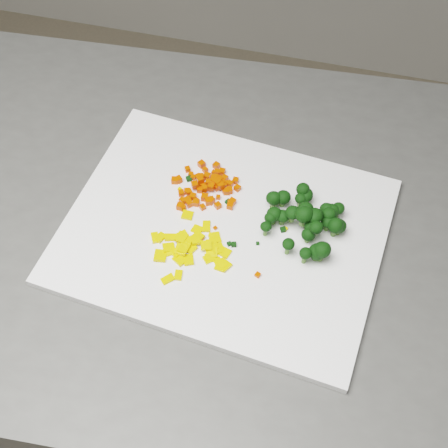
% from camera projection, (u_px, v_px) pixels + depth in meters
% --- Properties ---
extents(counter_block, '(0.98, 0.72, 0.90)m').
position_uv_depth(counter_block, '(229.00, 353.00, 1.22)').
color(counter_block, '#484845').
rests_on(counter_block, ground).
extents(cutting_board, '(0.45, 0.37, 0.01)m').
position_uv_depth(cutting_board, '(224.00, 231.00, 0.84)').
color(cutting_board, white).
rests_on(cutting_board, counter_block).
extents(carrot_pile, '(0.09, 0.09, 0.03)m').
position_uv_depth(carrot_pile, '(205.00, 185.00, 0.86)').
color(carrot_pile, red).
rests_on(carrot_pile, cutting_board).
extents(pepper_pile, '(0.11, 0.11, 0.01)m').
position_uv_depth(pepper_pile, '(188.00, 246.00, 0.81)').
color(pepper_pile, yellow).
rests_on(pepper_pile, cutting_board).
extents(broccoli_pile, '(0.11, 0.11, 0.05)m').
position_uv_depth(broccoli_pile, '(303.00, 219.00, 0.81)').
color(broccoli_pile, black).
rests_on(broccoli_pile, cutting_board).
extents(carrot_cube_0, '(0.01, 0.01, 0.01)m').
position_uv_depth(carrot_cube_0, '(201.00, 177.00, 0.87)').
color(carrot_cube_0, red).
rests_on(carrot_cube_0, carrot_pile).
extents(carrot_cube_1, '(0.01, 0.01, 0.01)m').
position_uv_depth(carrot_cube_1, '(211.00, 201.00, 0.85)').
color(carrot_cube_1, red).
rests_on(carrot_cube_1, carrot_pile).
extents(carrot_cube_2, '(0.01, 0.01, 0.01)m').
position_uv_depth(carrot_cube_2, '(189.00, 204.00, 0.85)').
color(carrot_cube_2, red).
rests_on(carrot_cube_2, carrot_pile).
extents(carrot_cube_3, '(0.01, 0.01, 0.01)m').
position_uv_depth(carrot_cube_3, '(203.00, 178.00, 0.88)').
color(carrot_cube_3, red).
rests_on(carrot_cube_3, carrot_pile).
extents(carrot_cube_4, '(0.01, 0.01, 0.01)m').
position_uv_depth(carrot_cube_4, '(200.00, 180.00, 0.87)').
color(carrot_cube_4, red).
rests_on(carrot_cube_4, carrot_pile).
extents(carrot_cube_5, '(0.01, 0.01, 0.01)m').
position_uv_depth(carrot_cube_5, '(219.00, 179.00, 0.88)').
color(carrot_cube_5, red).
rests_on(carrot_cube_5, carrot_pile).
extents(carrot_cube_6, '(0.01, 0.01, 0.01)m').
position_uv_depth(carrot_cube_6, '(217.00, 182.00, 0.86)').
color(carrot_cube_6, red).
rests_on(carrot_cube_6, carrot_pile).
extents(carrot_cube_7, '(0.01, 0.01, 0.01)m').
position_uv_depth(carrot_cube_7, '(225.00, 192.00, 0.86)').
color(carrot_cube_7, red).
rests_on(carrot_cube_7, carrot_pile).
extents(carrot_cube_8, '(0.01, 0.01, 0.01)m').
position_uv_depth(carrot_cube_8, '(205.00, 188.00, 0.87)').
color(carrot_cube_8, red).
rests_on(carrot_cube_8, carrot_pile).
extents(carrot_cube_9, '(0.01, 0.01, 0.01)m').
position_uv_depth(carrot_cube_9, '(178.00, 180.00, 0.88)').
color(carrot_cube_9, red).
rests_on(carrot_cube_9, carrot_pile).
extents(carrot_cube_10, '(0.01, 0.01, 0.01)m').
position_uv_depth(carrot_cube_10, '(213.00, 177.00, 0.87)').
color(carrot_cube_10, red).
rests_on(carrot_cube_10, carrot_pile).
extents(carrot_cube_11, '(0.01, 0.01, 0.01)m').
position_uv_depth(carrot_cube_11, '(214.00, 172.00, 0.88)').
color(carrot_cube_11, red).
rests_on(carrot_cube_11, carrot_pile).
extents(carrot_cube_12, '(0.01, 0.01, 0.01)m').
position_uv_depth(carrot_cube_12, '(208.00, 182.00, 0.86)').
color(carrot_cube_12, red).
rests_on(carrot_cube_12, carrot_pile).
extents(carrot_cube_13, '(0.01, 0.01, 0.01)m').
position_uv_depth(carrot_cube_13, '(217.00, 172.00, 0.88)').
color(carrot_cube_13, red).
rests_on(carrot_cube_13, carrot_pile).
extents(carrot_cube_14, '(0.01, 0.01, 0.01)m').
position_uv_depth(carrot_cube_14, '(217.00, 186.00, 0.87)').
color(carrot_cube_14, red).
rests_on(carrot_cube_14, carrot_pile).
extents(carrot_cube_15, '(0.01, 0.01, 0.01)m').
position_uv_depth(carrot_cube_15, '(229.00, 190.00, 0.87)').
color(carrot_cube_15, red).
rests_on(carrot_cube_15, carrot_pile).
extents(carrot_cube_16, '(0.01, 0.01, 0.01)m').
position_uv_depth(carrot_cube_16, '(197.00, 203.00, 0.85)').
color(carrot_cube_16, red).
rests_on(carrot_cube_16, carrot_pile).
extents(carrot_cube_17, '(0.01, 0.01, 0.01)m').
position_uv_depth(carrot_cube_17, '(191.00, 174.00, 0.88)').
color(carrot_cube_17, red).
rests_on(carrot_cube_17, carrot_pile).
extents(carrot_cube_18, '(0.01, 0.01, 0.01)m').
position_uv_depth(carrot_cube_18, '(230.00, 184.00, 0.87)').
color(carrot_cube_18, red).
rests_on(carrot_cube_18, carrot_pile).
extents(carrot_cube_19, '(0.01, 0.01, 0.01)m').
position_uv_depth(carrot_cube_19, '(198.00, 176.00, 0.87)').
color(carrot_cube_19, red).
rests_on(carrot_cube_19, carrot_pile).
extents(carrot_cube_20, '(0.01, 0.01, 0.01)m').
position_uv_depth(carrot_cube_20, '(178.00, 180.00, 0.88)').
color(carrot_cube_20, red).
rests_on(carrot_cube_20, carrot_pile).
extents(carrot_cube_21, '(0.01, 0.01, 0.01)m').
position_uv_depth(carrot_cube_21, '(214.00, 178.00, 0.87)').
color(carrot_cube_21, red).
rests_on(carrot_cube_21, carrot_pile).
extents(carrot_cube_22, '(0.01, 0.01, 0.01)m').
position_uv_depth(carrot_cube_22, '(200.00, 190.00, 0.87)').
color(carrot_cube_22, red).
rests_on(carrot_cube_22, carrot_pile).
extents(carrot_cube_23, '(0.01, 0.01, 0.01)m').
position_uv_depth(carrot_cube_23, '(196.00, 200.00, 0.86)').
color(carrot_cube_23, red).
rests_on(carrot_cube_23, carrot_pile).
extents(carrot_cube_24, '(0.01, 0.01, 0.01)m').
position_uv_depth(carrot_cube_24, '(205.00, 185.00, 0.87)').
color(carrot_cube_24, red).
rests_on(carrot_cube_24, carrot_pile).
extents(carrot_cube_25, '(0.01, 0.01, 0.01)m').
position_uv_depth(carrot_cube_25, '(187.00, 191.00, 0.87)').
color(carrot_cube_25, red).
rests_on(carrot_cube_25, carrot_pile).
extents(carrot_cube_26, '(0.01, 0.01, 0.01)m').
position_uv_depth(carrot_cube_26, '(212.00, 183.00, 0.87)').
color(carrot_cube_26, red).
rests_on(carrot_cube_26, carrot_pile).
extents(carrot_cube_27, '(0.01, 0.01, 0.01)m').
position_uv_depth(carrot_cube_27, '(200.00, 177.00, 0.88)').
color(carrot_cube_27, red).
rests_on(carrot_cube_27, carrot_pile).
extents(carrot_cube_28, '(0.01, 0.01, 0.01)m').
position_uv_depth(carrot_cube_28, '(175.00, 180.00, 0.88)').
color(carrot_cube_28, red).
rests_on(carrot_cube_28, carrot_pile).
extents(carrot_cube_29, '(0.01, 0.01, 0.01)m').
position_uv_depth(carrot_cube_29, '(218.00, 180.00, 0.87)').
color(carrot_cube_29, red).
rests_on(carrot_cube_29, carrot_pile).
extents(carrot_cube_30, '(0.01, 0.01, 0.01)m').
position_uv_depth(carrot_cube_30, '(222.00, 183.00, 0.87)').
color(carrot_cube_30, red).
rests_on(carrot_cube_30, carrot_pile).
extents(carrot_cube_31, '(0.01, 0.01, 0.01)m').
position_uv_depth(carrot_cube_31, '(223.00, 186.00, 0.87)').
color(carrot_cube_31, red).
rests_on(carrot_cube_31, carrot_pile).
extents(carrot_cube_32, '(0.01, 0.01, 0.01)m').
position_uv_depth(carrot_cube_32, '(185.00, 201.00, 0.86)').
color(carrot_cube_32, red).
rests_on(carrot_cube_32, carrot_pile).
extents(carrot_cube_33, '(0.01, 0.01, 0.01)m').
position_uv_depth(carrot_cube_33, '(206.00, 189.00, 0.87)').
color(carrot_cube_33, red).
rests_on(carrot_cube_33, carrot_pile).
extents(carrot_cube_34, '(0.01, 0.01, 0.01)m').
position_uv_depth(carrot_cube_34, '(222.00, 182.00, 0.87)').
color(carrot_cube_34, red).
rests_on(carrot_cube_34, carrot_pile).
extents(carrot_cube_35, '(0.01, 0.01, 0.01)m').
position_uv_depth(carrot_cube_35, '(200.00, 176.00, 0.88)').
color(carrot_cube_35, red).
rests_on(carrot_cube_35, carrot_pile).
extents(carrot_cube_36, '(0.01, 0.01, 0.01)m').
position_uv_depth(carrot_cube_36, '(218.00, 206.00, 0.85)').
color(carrot_cube_36, red).
rests_on(carrot_cube_36, carrot_pile).
extents(carrot_cube_37, '(0.01, 0.01, 0.01)m').
position_uv_depth(carrot_cube_37, '(180.00, 206.00, 0.85)').
color(carrot_cube_37, red).
rests_on(carrot_cube_37, carrot_pile).
extents(carrot_cube_38, '(0.01, 0.01, 0.01)m').
position_uv_depth(carrot_cube_38, '(211.00, 200.00, 0.86)').
color(carrot_cube_38, red).
rests_on(carrot_cube_38, carrot_pile).
extents(carrot_cube_39, '(0.01, 0.01, 0.01)m').
position_uv_depth(carrot_cube_39, '(222.00, 172.00, 0.88)').
color(carrot_cube_39, red).
rests_on(carrot_cube_39, carrot_pile).
extents(carrot_cube_40, '(0.01, 0.01, 0.01)m').
position_uv_depth(carrot_cube_40, '(193.00, 197.00, 0.86)').
color(carrot_cube_40, red).
rests_on(carrot_cube_40, carrot_pile).
extents(carrot_cube_41, '(0.01, 0.01, 0.01)m').
position_uv_depth(carrot_cube_41, '(189.00, 192.00, 0.86)').
color(carrot_cube_41, red).
rests_on(carrot_cube_41, carrot_pile).
extents(carrot_cube_42, '(0.01, 0.01, 0.01)m').
position_uv_depth(carrot_cube_42, '(203.00, 207.00, 0.85)').
color(carrot_cube_42, red).
rests_on(carrot_cube_42, carrot_pile).
extents(carrot_cube_43, '(0.01, 0.01, 0.01)m').
position_uv_depth(carrot_cube_43, '(222.00, 179.00, 0.88)').
color(carrot_cube_43, red).
rests_on(carrot_cube_43, carrot_pile).
extents(carrot_cube_44, '(0.01, 0.01, 0.01)m').
position_uv_depth(carrot_cube_44, '(197.00, 186.00, 0.87)').
color(carrot_cube_44, red).
rests_on(carrot_cube_44, carrot_pile).
extents(carrot_cube_45, '(0.01, 0.01, 0.01)m').
position_uv_depth(carrot_cube_45, '(216.00, 166.00, 0.89)').
color(carrot_cube_45, red).
rests_on(carrot_cube_45, carrot_pile).
extents(carrot_cube_46, '(0.01, 0.01, 0.01)m').
position_uv_depth(carrot_cube_46, '(195.00, 185.00, 0.86)').
color(carrot_cube_46, red).
rests_on(carrot_cube_46, carrot_pile).
extents(carrot_cube_47, '(0.01, 0.01, 0.01)m').
position_uv_depth(carrot_cube_47, '(188.00, 169.00, 0.89)').
color(carrot_cube_47, red).
rests_on(carrot_cube_47, carrot_pile).
extents(carrot_cube_48, '(0.01, 0.01, 0.01)m').
position_uv_depth(carrot_cube_48, '(188.00, 199.00, 0.86)').
color(carrot_cube_48, red).
rests_on(carrot_cube_48, carrot_pile).
extents(carrot_cube_49, '(0.01, 0.01, 0.01)m').
position_uv_depth(carrot_cube_49, '(228.00, 183.00, 0.87)').
color(carrot_cube_49, red).
rests_on(carrot_cube_49, carrot_pile).
extents(carrot_cube_50, '(0.01, 0.01, 0.01)m').
position_uv_depth(carrot_cube_50, '(181.00, 193.00, 0.86)').
color(carrot_cube_50, red).
rests_on(carrot_cube_50, carrot_pile).
extents(carrot_cube_51, '(0.01, 0.01, 0.01)m').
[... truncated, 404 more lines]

